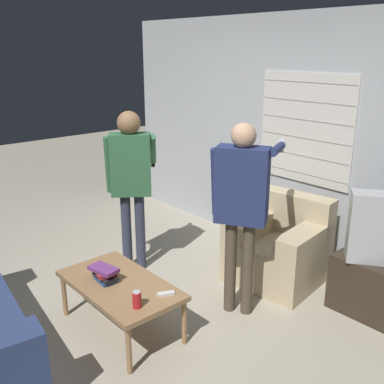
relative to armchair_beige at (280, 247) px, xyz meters
The scene contains 9 objects.
ground_plane 1.52m from the armchair_beige, 104.14° to the right, with size 16.00×16.00×0.00m, color #B2A893.
wall_back 1.17m from the armchair_beige, 121.43° to the left, with size 5.20×0.08×2.55m.
armchair_beige is the anchor object (origin of this frame).
coffee_table 1.67m from the armchair_beige, 100.80° to the right, with size 1.06×0.59×0.42m.
person_left_standing 1.64m from the armchair_beige, 140.44° to the right, with size 0.48×0.71×1.64m.
person_right_standing 1.03m from the armchair_beige, 79.98° to the right, with size 0.52×0.85×1.65m.
book_stack 1.76m from the armchair_beige, 103.89° to the right, with size 0.26×0.19×0.12m.
soda_can 1.75m from the armchair_beige, 87.71° to the right, with size 0.07×0.07×0.13m.
spare_remote 1.49m from the armchair_beige, 86.97° to the right, with size 0.09×0.13×0.02m.
Camera 1 is at (2.80, -1.87, 2.20)m, focal length 42.00 mm.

